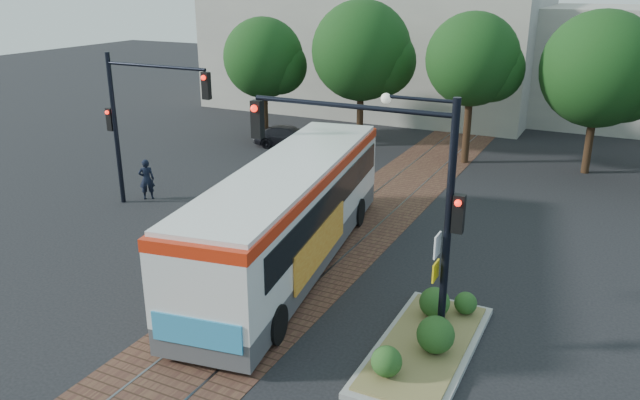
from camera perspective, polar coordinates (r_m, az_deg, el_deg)
The scene contains 10 objects.
ground at distance 18.31m, azimuth -4.12°, elevation -8.44°, with size 120.00×120.00×0.00m, color black.
trackbed at distance 21.50m, azimuth 1.29°, elevation -3.97°, with size 3.60×40.00×0.02m.
tree_row at distance 31.33m, azimuth 13.40°, elevation 12.18°, with size 26.40×5.60×7.67m.
warehouses at distance 43.78m, azimuth 14.98°, elevation 12.63°, with size 40.00×13.00×8.00m.
city_bus at distance 19.35m, azimuth -2.69°, elevation -0.87°, with size 4.49×12.55×3.29m.
traffic_island at distance 15.76m, azimuth 9.77°, elevation -12.32°, with size 2.20×5.20×1.13m.
signal_pole_main at distance 14.49m, azimuth 7.13°, elevation 1.64°, with size 5.49×0.46×6.00m.
signal_pole_left at distance 24.91m, azimuth -16.50°, elevation 7.83°, with size 4.99×0.34×6.00m.
officer at distance 26.52m, azimuth -15.57°, elevation 1.84°, with size 0.62×0.40×1.69m, color black.
parked_car at distance 33.83m, azimuth -2.81°, elevation 5.79°, with size 1.57×3.86×1.12m, color black.
Camera 1 is at (8.35, -13.86, 8.57)m, focal length 35.00 mm.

